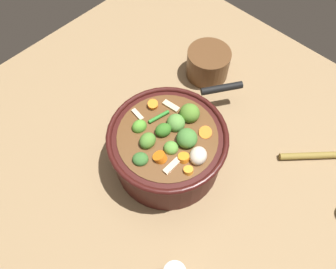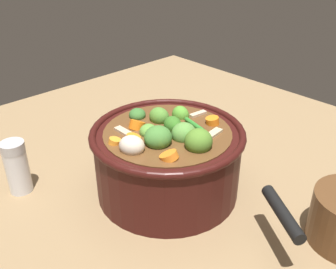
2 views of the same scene
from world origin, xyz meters
TOP-DOWN VIEW (x-y plane):
  - ground_plane at (0.00, 0.00)m, footprint 1.10×1.10m
  - cooking_pot at (-0.00, 0.00)m, footprint 0.25×0.25m
  - salt_shaker at (0.18, 0.19)m, footprint 0.04×0.04m

SIDE VIEW (x-z plane):
  - ground_plane at x=0.00m, z-range 0.00..0.00m
  - salt_shaker at x=0.18m, z-range 0.00..0.10m
  - cooking_pot at x=0.00m, z-range -0.01..0.14m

